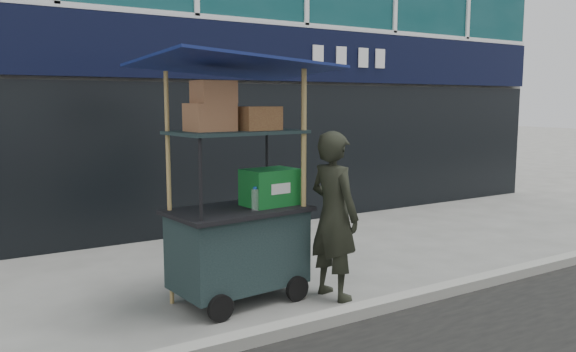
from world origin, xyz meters
TOP-DOWN VIEW (x-y plane):
  - ground at (0.00, 0.00)m, footprint 80.00×80.00m
  - curb at (0.00, -0.20)m, footprint 80.00×0.18m
  - vendor_cart at (-0.82, 0.86)m, footprint 2.03×1.53m
  - vendor_man at (0.07, 0.41)m, footprint 0.51×0.71m

SIDE VIEW (x-z plane):
  - ground at x=0.00m, z-range 0.00..0.00m
  - curb at x=0.00m, z-range 0.00..0.12m
  - vendor_man at x=0.07m, z-range 0.00..1.80m
  - vendor_cart at x=-0.82m, z-range -0.38..2.19m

